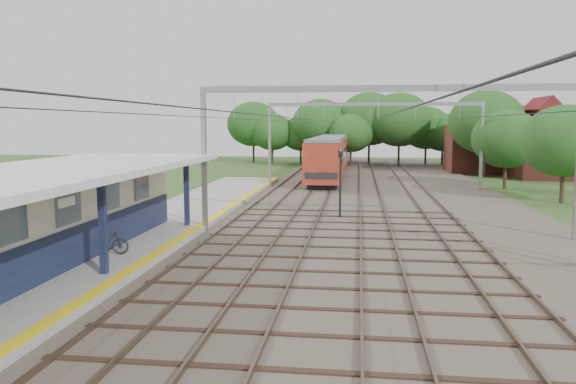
{
  "coord_description": "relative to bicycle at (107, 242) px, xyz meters",
  "views": [
    {
      "loc": [
        2.34,
        -11.1,
        5.22
      ],
      "look_at": [
        -1.42,
        18.71,
        1.6
      ],
      "focal_mm": 35.0,
      "sensor_mm": 36.0,
      "label": 1
    }
  ],
  "objects": [
    {
      "name": "yellow_stripe",
      "position": [
        1.76,
        5.39,
        -0.48
      ],
      "size": [
        0.45,
        52.0,
        0.01
      ],
      "primitive_type": "cube",
      "color": "yellow",
      "rests_on": "platform"
    },
    {
      "name": "catenary_system",
      "position": [
        10.4,
        16.67,
        4.67
      ],
      "size": [
        17.22,
        88.0,
        7.0
      ],
      "color": "gray",
      "rests_on": "ground"
    },
    {
      "name": "signal_post",
      "position": [
        8.36,
        11.34,
        1.54
      ],
      "size": [
        0.28,
        0.25,
        3.92
      ],
      "rotation": [
        0.0,
        0.0,
        0.07
      ],
      "color": "black",
      "rests_on": "ground"
    },
    {
      "name": "house_far",
      "position": [
        23.01,
        43.39,
        2.4
      ],
      "size": [
        8.0,
        6.12,
        8.66
      ],
      "color": "brown",
      "rests_on": "ground"
    },
    {
      "name": "tree_band",
      "position": [
        10.85,
        48.51,
        4.08
      ],
      "size": [
        31.72,
        30.88,
        8.82
      ],
      "color": "#382619",
      "rests_on": "ground"
    },
    {
      "name": "bicycle",
      "position": [
        0.0,
        0.0,
        0.0
      ],
      "size": [
        1.66,
        0.62,
        0.98
      ],
      "primitive_type": "imported",
      "rotation": [
        0.0,
        0.0,
        1.67
      ],
      "color": "black",
      "rests_on": "platform"
    },
    {
      "name": "platform",
      "position": [
        -0.49,
        5.39,
        -0.66
      ],
      "size": [
        5.0,
        52.0,
        0.35
      ],
      "primitive_type": "cube",
      "color": "gray",
      "rests_on": "ground"
    },
    {
      "name": "canopy",
      "position": [
        -0.76,
        -2.61,
        2.81
      ],
      "size": [
        6.4,
        20.0,
        3.44
      ],
      "color": "#111836",
      "rests_on": "platform"
    },
    {
      "name": "rail_tracks",
      "position": [
        8.51,
        21.39,
        -0.66
      ],
      "size": [
        11.8,
        88.0,
        0.15
      ],
      "color": "brown",
      "rests_on": "ballast_bed"
    },
    {
      "name": "train",
      "position": [
        6.51,
        42.06,
        1.36
      ],
      "size": [
        3.01,
        37.45,
        3.94
      ],
      "color": "black",
      "rests_on": "ballast_bed"
    },
    {
      "name": "ballast_bed",
      "position": [
        11.01,
        21.39,
        -0.79
      ],
      "size": [
        18.0,
        90.0,
        0.1
      ],
      "primitive_type": "cube",
      "color": "#473D33",
      "rests_on": "ground"
    },
    {
      "name": "house_near",
      "position": [
        28.01,
        37.39,
        2.15
      ],
      "size": [
        7.0,
        6.12,
        7.89
      ],
      "color": "brown",
      "rests_on": "ground"
    },
    {
      "name": "ground",
      "position": [
        7.01,
        -8.61,
        -0.84
      ],
      "size": [
        160.0,
        160.0,
        0.0
      ],
      "primitive_type": "plane",
      "color": "#2D4C1E",
      "rests_on": "ground"
    },
    {
      "name": "station_building",
      "position": [
        -1.87,
        -1.61,
        1.21
      ],
      "size": [
        3.41,
        18.0,
        3.4
      ],
      "color": "beige",
      "rests_on": "platform"
    }
  ]
}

